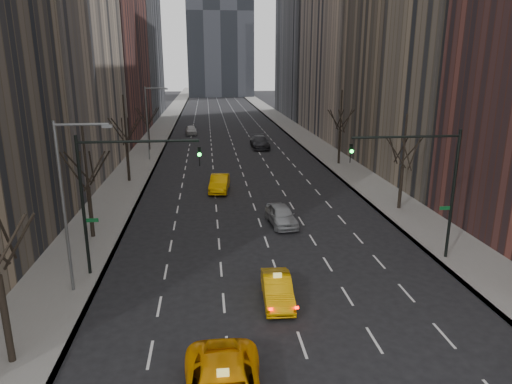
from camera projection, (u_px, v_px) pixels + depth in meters
name	position (u px, v px, depth m)	size (l,w,h in m)	color
sidewalk_left	(160.00, 132.00, 81.72)	(4.50, 320.00, 0.15)	slate
sidewalk_right	(294.00, 130.00, 84.25)	(4.50, 320.00, 0.15)	slate
tree_lw_b	(88.00, 187.00, 30.98)	(3.36, 3.50, 7.82)	black
tree_lw_c	(127.00, 143.00, 46.21)	(3.36, 3.50, 8.74)	black
tree_lw_d	(148.00, 125.00, 63.57)	(3.36, 3.50, 7.36)	black
tree_rw_b	(402.00, 166.00, 37.30)	(3.36, 3.50, 7.82)	black
tree_rw_c	(340.00, 131.00, 54.44)	(3.36, 3.50, 8.74)	black
traffic_mast_left	(112.00, 183.00, 25.06)	(6.69, 0.39, 8.00)	black
traffic_mast_right	(428.00, 174.00, 26.95)	(6.69, 0.39, 8.00)	black
streetlight_near	(69.00, 191.00, 22.93)	(2.83, 0.22, 9.00)	slate
streetlight_far	(150.00, 116.00, 56.43)	(2.83, 0.22, 9.00)	slate
taxi_sedan	(277.00, 289.00, 23.29)	(1.43, 4.10, 1.35)	#E39D04
silver_sedan_ahead	(281.00, 215.00, 34.49)	(1.81, 4.49, 1.53)	#979A9E
far_taxi	(220.00, 183.00, 43.70)	(1.66, 4.77, 1.57)	#FFB005
far_suv_grey	(260.00, 142.00, 66.12)	(2.45, 6.04, 1.75)	#2A2A2E
far_car_white	(191.00, 130.00, 78.88)	(1.85, 4.60, 1.57)	silver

